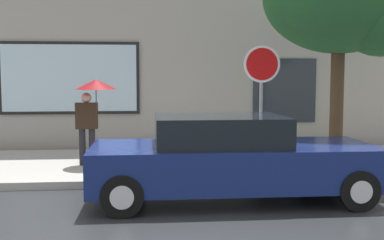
{
  "coord_description": "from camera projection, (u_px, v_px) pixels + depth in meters",
  "views": [
    {
      "loc": [
        -0.37,
        -7.65,
        2.04
      ],
      "look_at": [
        0.51,
        1.8,
        1.2
      ],
      "focal_mm": 43.92,
      "sensor_mm": 36.0,
      "label": 1
    }
  ],
  "objects": [
    {
      "name": "ground_plane",
      "position": [
        171.0,
        202.0,
        7.8
      ],
      "size": [
        60.0,
        60.0,
        0.0
      ],
      "primitive_type": "plane",
      "color": "#282B2D"
    },
    {
      "name": "sidewalk",
      "position": [
        165.0,
        164.0,
        10.77
      ],
      "size": [
        20.0,
        4.0,
        0.15
      ],
      "primitive_type": "cube",
      "color": "#A3A099",
      "rests_on": "ground"
    },
    {
      "name": "building_facade",
      "position": [
        161.0,
        26.0,
        12.95
      ],
      "size": [
        20.0,
        0.67,
        7.0
      ],
      "color": "#9E998E",
      "rests_on": "ground"
    },
    {
      "name": "parked_car",
      "position": [
        230.0,
        158.0,
        7.88
      ],
      "size": [
        4.71,
        1.95,
        1.43
      ],
      "color": "navy",
      "rests_on": "ground"
    },
    {
      "name": "pedestrian_with_umbrella",
      "position": [
        93.0,
        98.0,
        10.17
      ],
      "size": [
        0.93,
        0.93,
        1.87
      ],
      "color": "black",
      "rests_on": "sidewalk"
    },
    {
      "name": "street_tree",
      "position": [
        348.0,
        0.0,
        9.69
      ],
      "size": [
        3.22,
        2.73,
        4.82
      ],
      "color": "#4C3823",
      "rests_on": "sidewalk"
    },
    {
      "name": "stop_sign",
      "position": [
        262.0,
        82.0,
        9.67
      ],
      "size": [
        0.76,
        0.1,
        2.57
      ],
      "color": "gray",
      "rests_on": "sidewalk"
    }
  ]
}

